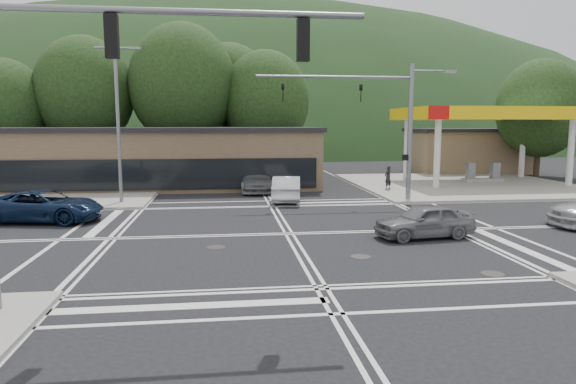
{
  "coord_description": "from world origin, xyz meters",
  "views": [
    {
      "loc": [
        -2.66,
        -20.9,
        4.6
      ],
      "look_at": [
        0.3,
        2.73,
        1.4
      ],
      "focal_mm": 32.0,
      "sensor_mm": 36.0,
      "label": 1
    }
  ],
  "objects": [
    {
      "name": "pedestrian",
      "position": [
        8.35,
        12.49,
        0.94
      ],
      "size": [
        0.69,
        0.63,
        1.59
      ],
      "primitive_type": "imported",
      "rotation": [
        0.0,
        0.0,
        3.7
      ],
      "color": "black",
      "rests_on": "sidewalk_ne"
    },
    {
      "name": "signal_mast_sw",
      "position": [
        -6.39,
        -8.2,
        5.12
      ],
      "size": [
        9.14,
        0.28,
        8.0
      ],
      "color": "slate",
      "rests_on": "ground"
    },
    {
      "name": "tree_ne",
      "position": [
        24.0,
        20.0,
        5.84
      ],
      "size": [
        7.2,
        7.2,
        9.99
      ],
      "color": "#382619",
      "rests_on": "ground"
    },
    {
      "name": "signal_mast_ne",
      "position": [
        6.95,
        8.2,
        5.07
      ],
      "size": [
        11.65,
        0.3,
        8.0
      ],
      "color": "slate",
      "rests_on": "ground"
    },
    {
      "name": "ground",
      "position": [
        0.0,
        0.0,
        0.0
      ],
      "size": [
        120.0,
        120.0,
        0.0
      ],
      "primitive_type": "plane",
      "color": "black",
      "rests_on": "ground"
    },
    {
      "name": "car_grey_center",
      "position": [
        5.34,
        -1.4,
        0.69
      ],
      "size": [
        4.21,
        2.15,
        1.37
      ],
      "primitive_type": "imported",
      "rotation": [
        0.0,
        0.0,
        -1.44
      ],
      "color": "slate",
      "rests_on": "ground"
    },
    {
      "name": "tree_n_a",
      "position": [
        -14.0,
        24.0,
        7.14
      ],
      "size": [
        8.0,
        8.0,
        11.75
      ],
      "color": "#382619",
      "rests_on": "ground"
    },
    {
      "name": "car_blue_west",
      "position": [
        -11.09,
        4.08,
        0.75
      ],
      "size": [
        5.7,
        3.33,
        1.49
      ],
      "primitive_type": "imported",
      "rotation": [
        0.0,
        0.0,
        1.4
      ],
      "color": "#0D1C39",
      "rests_on": "ground"
    },
    {
      "name": "tree_n_b",
      "position": [
        -6.0,
        24.0,
        7.79
      ],
      "size": [
        9.0,
        9.0,
        12.98
      ],
      "color": "#382619",
      "rests_on": "ground"
    },
    {
      "name": "convenience_store",
      "position": [
        20.0,
        25.0,
        1.9
      ],
      "size": [
        10.0,
        6.0,
        3.8
      ],
      "primitive_type": "cube",
      "color": "#846B4F",
      "rests_on": "ground"
    },
    {
      "name": "sidewalk_ne",
      "position": [
        15.0,
        15.0,
        0.07
      ],
      "size": [
        16.0,
        16.0,
        0.15
      ],
      "primitive_type": "cube",
      "color": "gray",
      "rests_on": "ground"
    },
    {
      "name": "tree_n_c",
      "position": [
        1.0,
        24.0,
        6.49
      ],
      "size": [
        7.6,
        7.6,
        10.87
      ],
      "color": "#382619",
      "rests_on": "ground"
    },
    {
      "name": "tree_n_d",
      "position": [
        -20.0,
        23.0,
        5.84
      ],
      "size": [
        6.8,
        6.8,
        9.76
      ],
      "color": "#382619",
      "rests_on": "ground"
    },
    {
      "name": "car_northbound",
      "position": [
        -0.5,
        13.7,
        0.77
      ],
      "size": [
        2.19,
        5.34,
        1.55
      ],
      "primitive_type": "imported",
      "rotation": [
        0.0,
        0.0,
        -0.01
      ],
      "color": "slate",
      "rests_on": "ground"
    },
    {
      "name": "hill_north",
      "position": [
        0.0,
        90.0,
        0.0
      ],
      "size": [
        252.0,
        126.0,
        140.0
      ],
      "primitive_type": "ellipsoid",
      "color": "#1E3718",
      "rests_on": "ground"
    },
    {
      "name": "sidewalk_nw",
      "position": [
        -15.0,
        15.0,
        0.07
      ],
      "size": [
        16.0,
        16.0,
        0.15
      ],
      "primitive_type": "cube",
      "color": "gray",
      "rests_on": "ground"
    },
    {
      "name": "streetlight_nw",
      "position": [
        -8.44,
        9.0,
        5.05
      ],
      "size": [
        2.5,
        0.25,
        9.0
      ],
      "color": "slate",
      "rests_on": "ground"
    },
    {
      "name": "car_queue_b",
      "position": [
        2.19,
        16.33,
        0.71
      ],
      "size": [
        2.03,
        4.3,
        1.42
      ],
      "primitive_type": "imported",
      "rotation": [
        0.0,
        0.0,
        3.06
      ],
      "color": "silver",
      "rests_on": "ground"
    },
    {
      "name": "car_queue_a",
      "position": [
        1.0,
        9.0,
        0.75
      ],
      "size": [
        2.22,
        4.75,
        1.51
      ],
      "primitive_type": "imported",
      "rotation": [
        0.0,
        0.0,
        3.0
      ],
      "color": "silver",
      "rests_on": "ground"
    },
    {
      "name": "tree_n_e",
      "position": [
        -2.0,
        28.0,
        7.14
      ],
      "size": [
        8.4,
        8.4,
        11.98
      ],
      "color": "#382619",
      "rests_on": "ground"
    },
    {
      "name": "gas_station_canopy",
      "position": [
        16.99,
        15.99,
        5.04
      ],
      "size": [
        12.32,
        8.34,
        5.75
      ],
      "color": "silver",
      "rests_on": "ground"
    },
    {
      "name": "commercial_row",
      "position": [
        -8.0,
        17.0,
        2.0
      ],
      "size": [
        24.0,
        8.0,
        4.0
      ],
      "primitive_type": "cube",
      "color": "brown",
      "rests_on": "ground"
    }
  ]
}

